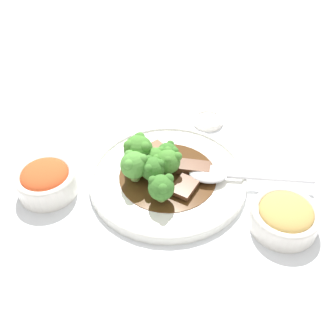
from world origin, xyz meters
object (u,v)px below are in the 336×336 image
object	(u,v)px
side_bowl_kimchi	(46,180)
side_bowl_appetizer	(285,216)
sauce_dish	(208,120)
beef_strip_0	(158,151)
broccoli_floret_6	(134,165)
beef_strip_1	(194,168)
broccoli_floret_4	(155,158)
serving_spoon	(217,175)
broccoli_floret_0	(153,169)
broccoli_floret_5	(138,149)
broccoli_floret_3	(170,160)
beef_strip_2	(185,187)
main_plate	(168,177)
broccoli_floret_1	(161,187)
broccoli_floret_2	(169,152)

from	to	relation	value
side_bowl_kimchi	side_bowl_appetizer	bearing A→B (deg)	-12.71
side_bowl_kimchi	sauce_dish	world-z (taller)	side_bowl_kimchi
beef_strip_0	broccoli_floret_6	world-z (taller)	broccoli_floret_6
beef_strip_1	broccoli_floret_4	distance (m)	0.07
serving_spoon	side_bowl_appetizer	size ratio (longest dim) A/B	2.01
broccoli_floret_0	broccoli_floret_6	bearing A→B (deg)	170.38
broccoli_floret_0	broccoli_floret_5	size ratio (longest dim) A/B	0.80
broccoli_floret_3	side_bowl_kimchi	xyz separation A→B (m)	(-0.22, -0.02, -0.02)
beef_strip_2	broccoli_floret_6	world-z (taller)	broccoli_floret_6
broccoli_floret_4	sauce_dish	size ratio (longest dim) A/B	0.73
main_plate	beef_strip_0	size ratio (longest dim) A/B	4.91
beef_strip_0	broccoli_floret_6	bearing A→B (deg)	-120.68
main_plate	broccoli_floret_5	bearing A→B (deg)	152.95
serving_spoon	broccoli_floret_1	bearing A→B (deg)	-153.13
broccoli_floret_4	main_plate	bearing A→B (deg)	-28.43
broccoli_floret_2	beef_strip_1	bearing A→B (deg)	-26.27
beef_strip_0	broccoli_floret_1	bearing A→B (deg)	-88.10
broccoli_floret_5	beef_strip_0	bearing A→B (deg)	42.70
beef_strip_2	broccoli_floret_4	xyz separation A→B (m)	(-0.05, 0.05, 0.02)
side_bowl_appetizer	broccoli_floret_2	bearing A→B (deg)	142.85
broccoli_floret_3	side_bowl_appetizer	bearing A→B (deg)	-31.38
beef_strip_0	serving_spoon	distance (m)	0.13
beef_strip_0	broccoli_floret_1	distance (m)	0.13
broccoli_floret_4	beef_strip_2	bearing A→B (deg)	-44.44
side_bowl_kimchi	beef_strip_2	bearing A→B (deg)	-4.40
broccoli_floret_5	serving_spoon	size ratio (longest dim) A/B	0.28
beef_strip_1	sauce_dish	world-z (taller)	beef_strip_1
main_plate	broccoli_floret_2	bearing A→B (deg)	83.30
beef_strip_1	broccoli_floret_0	world-z (taller)	broccoli_floret_0
main_plate	broccoli_floret_6	distance (m)	0.08
main_plate	beef_strip_1	distance (m)	0.05
beef_strip_2	broccoli_floret_4	size ratio (longest dim) A/B	1.31
broccoli_floret_3	broccoli_floret_4	distance (m)	0.03
beef_strip_0	broccoli_floret_1	xyz separation A→B (m)	(0.00, -0.12, 0.03)
beef_strip_1	broccoli_floret_4	world-z (taller)	broccoli_floret_4
beef_strip_0	sauce_dish	size ratio (longest dim) A/B	0.92
broccoli_floret_5	beef_strip_2	bearing A→B (deg)	-38.52
broccoli_floret_4	sauce_dish	world-z (taller)	broccoli_floret_4
broccoli_floret_5	side_bowl_appetizer	xyz separation A→B (m)	(0.24, -0.14, -0.03)
side_bowl_appetizer	beef_strip_1	bearing A→B (deg)	139.97
serving_spoon	sauce_dish	distance (m)	0.19
beef_strip_0	broccoli_floret_5	bearing A→B (deg)	-137.30
broccoli_floret_4	side_bowl_appetizer	size ratio (longest dim) A/B	0.42
main_plate	broccoli_floret_1	bearing A→B (deg)	-101.99
beef_strip_1	serving_spoon	xyz separation A→B (m)	(0.04, -0.02, -0.00)
broccoli_floret_1	serving_spoon	world-z (taller)	broccoli_floret_1
main_plate	beef_strip_1	bearing A→B (deg)	9.60
broccoli_floret_4	side_bowl_kimchi	size ratio (longest dim) A/B	0.44
beef_strip_2	broccoli_floret_5	xyz separation A→B (m)	(-0.08, 0.07, 0.03)
broccoli_floret_5	broccoli_floret_1	bearing A→B (deg)	-65.81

